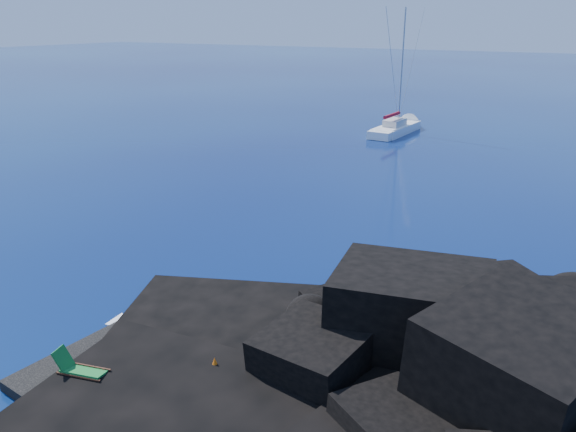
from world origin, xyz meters
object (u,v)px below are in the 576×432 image
deck_chair (83,366)px  marker_cone (215,365)px  sunbather (181,420)px  sailboat (396,133)px

deck_chair → marker_cone: (3.12, 2.28, -0.27)m
deck_chair → sunbather: size_ratio=0.91×
deck_chair → marker_cone: bearing=22.6°
sailboat → deck_chair: bearing=-79.5°
sunbather → marker_cone: (-0.66, 2.36, 0.10)m
sailboat → marker_cone: size_ratio=22.87×
sailboat → sunbather: size_ratio=7.00×
sunbather → marker_cone: size_ratio=3.27×
sailboat → deck_chair: 43.59m
sailboat → sunbather: (9.33, -43.30, 0.51)m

